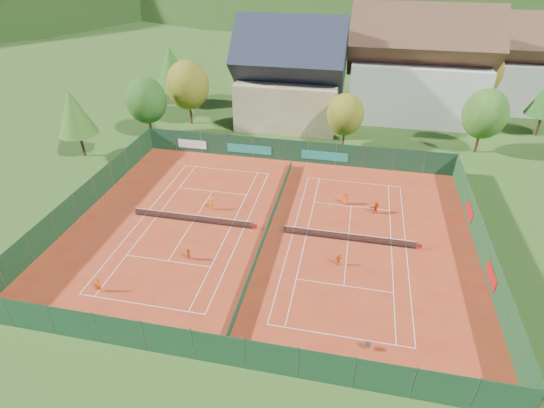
{
  "coord_description": "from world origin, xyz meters",
  "views": [
    {
      "loc": [
        7.43,
        -33.8,
        25.2
      ],
      "look_at": [
        0.0,
        2.0,
        2.0
      ],
      "focal_mm": 28.0,
      "sensor_mm": 36.0,
      "label": 1
    }
  ],
  "objects_px": {
    "player_left_far": "(212,204)",
    "hotel_block_a": "(417,71)",
    "player_left_mid": "(188,255)",
    "hotel_block_b": "(500,68)",
    "ball_hopper": "(368,344)",
    "player_right_far_a": "(346,198)",
    "chalet": "(290,80)",
    "player_left_near": "(98,285)",
    "player_right_near": "(338,260)",
    "player_right_far_b": "(376,207)"
  },
  "relations": [
    {
      "from": "player_left_mid",
      "to": "hotel_block_b",
      "type": "bearing_deg",
      "value": 71.86
    },
    {
      "from": "ball_hopper",
      "to": "player_left_mid",
      "type": "bearing_deg",
      "value": 157.24
    },
    {
      "from": "player_left_mid",
      "to": "player_right_near",
      "type": "bearing_deg",
      "value": 26.49
    },
    {
      "from": "player_left_near",
      "to": "player_left_far",
      "type": "relative_size",
      "value": 1.07
    },
    {
      "from": "hotel_block_a",
      "to": "ball_hopper",
      "type": "distance_m",
      "value": 49.52
    },
    {
      "from": "player_right_near",
      "to": "player_right_far_b",
      "type": "relative_size",
      "value": 0.87
    },
    {
      "from": "player_left_near",
      "to": "player_right_far_a",
      "type": "distance_m",
      "value": 26.39
    },
    {
      "from": "player_left_near",
      "to": "player_right_far_a",
      "type": "height_order",
      "value": "player_left_near"
    },
    {
      "from": "hotel_block_a",
      "to": "hotel_block_b",
      "type": "xyz_separation_m",
      "value": [
        14.0,
        8.0,
        -0.76
      ]
    },
    {
      "from": "chalet",
      "to": "player_right_far_b",
      "type": "relative_size",
      "value": 11.12
    },
    {
      "from": "chalet",
      "to": "hotel_block_a",
      "type": "bearing_deg",
      "value": 17.53
    },
    {
      "from": "hotel_block_b",
      "to": "player_left_far",
      "type": "bearing_deg",
      "value": -131.7
    },
    {
      "from": "hotel_block_b",
      "to": "player_right_far_b",
      "type": "bearing_deg",
      "value": -116.82
    },
    {
      "from": "ball_hopper",
      "to": "player_left_far",
      "type": "distance_m",
      "value": 22.81
    },
    {
      "from": "player_right_far_b",
      "to": "player_right_near",
      "type": "bearing_deg",
      "value": 32.56
    },
    {
      "from": "hotel_block_a",
      "to": "ball_hopper",
      "type": "relative_size",
      "value": 27.0
    },
    {
      "from": "hotel_block_a",
      "to": "hotel_block_b",
      "type": "bearing_deg",
      "value": 29.74
    },
    {
      "from": "hotel_block_b",
      "to": "ball_hopper",
      "type": "bearing_deg",
      "value": -109.39
    },
    {
      "from": "player_left_near",
      "to": "player_right_far_b",
      "type": "height_order",
      "value": "player_left_near"
    },
    {
      "from": "chalet",
      "to": "player_left_far",
      "type": "distance_m",
      "value": 28.21
    },
    {
      "from": "player_left_far",
      "to": "player_right_near",
      "type": "height_order",
      "value": "player_left_far"
    },
    {
      "from": "player_left_far",
      "to": "hotel_block_a",
      "type": "bearing_deg",
      "value": -108.34
    },
    {
      "from": "hotel_block_a",
      "to": "player_left_near",
      "type": "distance_m",
      "value": 55.32
    },
    {
      "from": "player_left_mid",
      "to": "player_right_far_a",
      "type": "bearing_deg",
      "value": 60.86
    },
    {
      "from": "chalet",
      "to": "player_left_near",
      "type": "height_order",
      "value": "chalet"
    },
    {
      "from": "player_left_near",
      "to": "player_left_mid",
      "type": "relative_size",
      "value": 1.23
    },
    {
      "from": "player_left_far",
      "to": "player_right_far_b",
      "type": "height_order",
      "value": "player_right_far_b"
    },
    {
      "from": "player_left_far",
      "to": "player_right_near",
      "type": "relative_size",
      "value": 1.14
    },
    {
      "from": "player_right_far_a",
      "to": "player_right_far_b",
      "type": "xyz_separation_m",
      "value": [
        3.24,
        -1.18,
        -0.04
      ]
    },
    {
      "from": "ball_hopper",
      "to": "player_right_near",
      "type": "bearing_deg",
      "value": 107.36
    },
    {
      "from": "hotel_block_a",
      "to": "player_left_mid",
      "type": "bearing_deg",
      "value": -117.9
    },
    {
      "from": "hotel_block_a",
      "to": "player_right_far_a",
      "type": "xyz_separation_m",
      "value": [
        -8.68,
        -29.27,
        -6.61
      ]
    },
    {
      "from": "hotel_block_a",
      "to": "player_right_near",
      "type": "distance_m",
      "value": 41.32
    },
    {
      "from": "chalet",
      "to": "player_right_near",
      "type": "bearing_deg",
      "value": -73.09
    },
    {
      "from": "hotel_block_a",
      "to": "player_left_far",
      "type": "relative_size",
      "value": 14.97
    },
    {
      "from": "chalet",
      "to": "player_left_far",
      "type": "relative_size",
      "value": 11.23
    },
    {
      "from": "ball_hopper",
      "to": "player_left_near",
      "type": "relative_size",
      "value": 0.52
    },
    {
      "from": "chalet",
      "to": "hotel_block_a",
      "type": "relative_size",
      "value": 0.75
    },
    {
      "from": "player_right_far_a",
      "to": "hotel_block_b",
      "type": "bearing_deg",
      "value": -126.52
    },
    {
      "from": "ball_hopper",
      "to": "player_left_mid",
      "type": "xyz_separation_m",
      "value": [
        -16.22,
        6.81,
        0.07
      ]
    },
    {
      "from": "player_left_mid",
      "to": "player_left_far",
      "type": "xyz_separation_m",
      "value": [
        -0.64,
        8.55,
        0.09
      ]
    },
    {
      "from": "hotel_block_a",
      "to": "player_right_near",
      "type": "xyz_separation_m",
      "value": [
        -8.72,
        -39.82,
        -6.75
      ]
    },
    {
      "from": "hotel_block_b",
      "to": "player_left_mid",
      "type": "height_order",
      "value": "hotel_block_b"
    },
    {
      "from": "chalet",
      "to": "player_left_mid",
      "type": "relative_size",
      "value": 12.89
    },
    {
      "from": "player_left_near",
      "to": "player_left_mid",
      "type": "distance_m",
      "value": 7.93
    },
    {
      "from": "player_left_near",
      "to": "hotel_block_a",
      "type": "bearing_deg",
      "value": 49.01
    },
    {
      "from": "chalet",
      "to": "player_right_far_a",
      "type": "distance_m",
      "value": 26.12
    },
    {
      "from": "hotel_block_b",
      "to": "player_right_far_a",
      "type": "bearing_deg",
      "value": -121.32
    },
    {
      "from": "hotel_block_b",
      "to": "ball_hopper",
      "type": "relative_size",
      "value": 21.6
    },
    {
      "from": "ball_hopper",
      "to": "player_left_near",
      "type": "bearing_deg",
      "value": 176.29
    }
  ]
}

